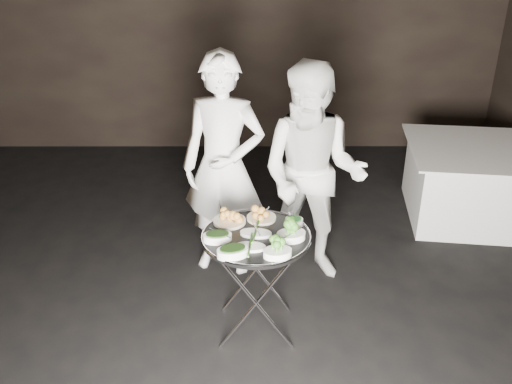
{
  "coord_description": "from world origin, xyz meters",
  "views": [
    {
      "loc": [
        0.2,
        -2.77,
        2.43
      ],
      "look_at": [
        0.21,
        0.26,
        0.95
      ],
      "focal_mm": 38.0,
      "sensor_mm": 36.0,
      "label": 1
    }
  ],
  "objects_px": {
    "serving_tray": "(256,237)",
    "waiter_left": "(223,167)",
    "dining_table": "(472,182)",
    "tray_stand": "(256,279)",
    "waiter_right": "(312,175)"
  },
  "relations": [
    {
      "from": "waiter_left",
      "to": "dining_table",
      "type": "distance_m",
      "value": 2.41
    },
    {
      "from": "waiter_left",
      "to": "waiter_right",
      "type": "height_order",
      "value": "waiter_left"
    },
    {
      "from": "dining_table",
      "to": "waiter_left",
      "type": "bearing_deg",
      "value": -159.78
    },
    {
      "from": "tray_stand",
      "to": "dining_table",
      "type": "height_order",
      "value": "tray_stand"
    },
    {
      "from": "tray_stand",
      "to": "waiter_right",
      "type": "bearing_deg",
      "value": 59.4
    },
    {
      "from": "waiter_right",
      "to": "dining_table",
      "type": "distance_m",
      "value": 1.87
    },
    {
      "from": "tray_stand",
      "to": "waiter_left",
      "type": "bearing_deg",
      "value": 107.06
    },
    {
      "from": "serving_tray",
      "to": "waiter_left",
      "type": "xyz_separation_m",
      "value": [
        -0.24,
        0.78,
        0.13
      ]
    },
    {
      "from": "tray_stand",
      "to": "serving_tray",
      "type": "distance_m",
      "value": 0.32
    },
    {
      "from": "tray_stand",
      "to": "waiter_left",
      "type": "xyz_separation_m",
      "value": [
        -0.24,
        0.78,
        0.45
      ]
    },
    {
      "from": "tray_stand",
      "to": "waiter_right",
      "type": "relative_size",
      "value": 0.43
    },
    {
      "from": "serving_tray",
      "to": "dining_table",
      "type": "relative_size",
      "value": 0.58
    },
    {
      "from": "tray_stand",
      "to": "dining_table",
      "type": "xyz_separation_m",
      "value": [
        1.97,
        1.59,
        -0.06
      ]
    },
    {
      "from": "waiter_left",
      "to": "dining_table",
      "type": "height_order",
      "value": "waiter_left"
    },
    {
      "from": "waiter_left",
      "to": "waiter_right",
      "type": "bearing_deg",
      "value": 3.99
    }
  ]
}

